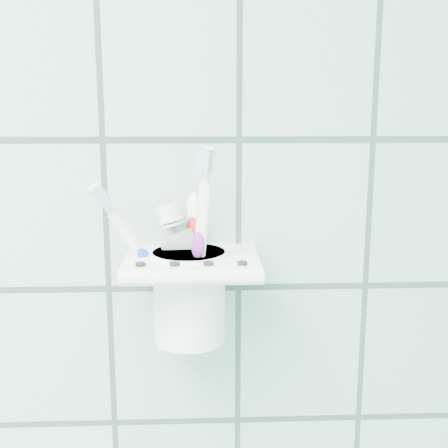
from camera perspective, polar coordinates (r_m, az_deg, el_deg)
name	(u,v)px	position (r m, az deg, el deg)	size (l,w,h in m)	color
holder_bracket	(192,264)	(0.57, -3.24, -4.09)	(0.13, 0.11, 0.04)	white
cup	(189,292)	(0.58, -3.54, -6.93)	(0.08, 0.08, 0.09)	white
toothbrush_pink	(191,240)	(0.58, -3.42, -1.63)	(0.09, 0.05, 0.18)	white
toothbrush_blue	(194,234)	(0.55, -3.04, -1.04)	(0.02, 0.09, 0.21)	white
toothbrush_orange	(192,241)	(0.56, -3.30, -1.76)	(0.03, 0.04, 0.20)	white
toothpaste_tube	(202,256)	(0.58, -2.20, -3.32)	(0.06, 0.03, 0.14)	silver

